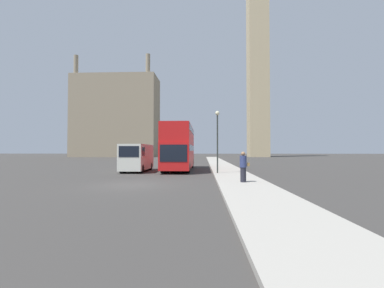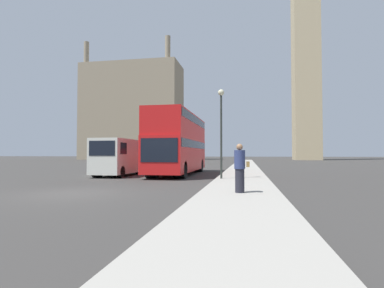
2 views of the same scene
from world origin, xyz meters
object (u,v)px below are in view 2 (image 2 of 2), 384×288
at_px(white_van, 120,156).
at_px(parked_sedan, 185,160).
at_px(red_double_decker_bus, 179,142).
at_px(clock_tower, 305,4).
at_px(pedestrian, 240,168).
at_px(street_lamp, 221,119).

bearing_deg(white_van, parked_sedan, 90.95).
height_order(red_double_decker_bus, white_van, red_double_decker_bus).
height_order(clock_tower, red_double_decker_bus, clock_tower).
relative_size(white_van, pedestrian, 3.11).
height_order(red_double_decker_bus, parked_sedan, red_double_decker_bus).
bearing_deg(white_van, pedestrian, -46.08).
distance_m(clock_tower, street_lamp, 73.13).
bearing_deg(white_van, clock_tower, 67.80).
xyz_separation_m(red_double_decker_bus, parked_sedan, (-4.31, 23.17, -1.86)).
bearing_deg(clock_tower, parked_sedan, -126.07).
xyz_separation_m(pedestrian, parked_sedan, (-9.15, 34.25, -0.40)).
relative_size(white_van, street_lamp, 1.08).
bearing_deg(red_double_decker_bus, street_lamp, -53.66).
distance_m(red_double_decker_bus, parked_sedan, 23.64).
bearing_deg(street_lamp, clock_tower, 75.12).
distance_m(pedestrian, street_lamp, 6.73).
xyz_separation_m(red_double_decker_bus, pedestrian, (4.83, -11.08, -1.46)).
bearing_deg(red_double_decker_bus, pedestrian, -66.42).
xyz_separation_m(red_double_decker_bus, white_van, (-3.90, -2.01, -1.11)).
distance_m(white_van, parked_sedan, 25.19).
distance_m(street_lamp, parked_sedan, 29.38).
relative_size(white_van, parked_sedan, 1.31).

